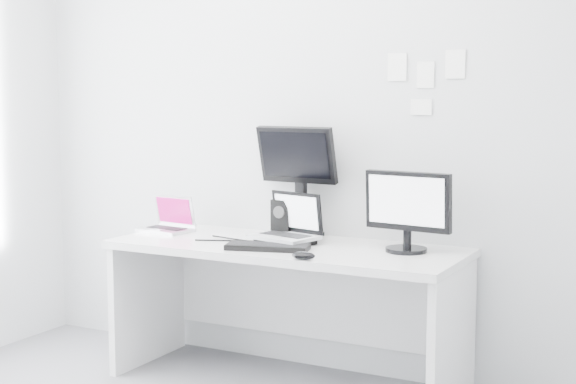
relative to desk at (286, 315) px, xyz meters
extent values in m
plane|color=silver|center=(0.00, 0.35, 0.99)|extent=(3.60, 0.00, 3.60)
cube|color=silver|center=(0.00, 0.00, 0.00)|extent=(1.80, 0.70, 0.73)
cube|color=silver|center=(-0.78, 0.05, 0.47)|extent=(0.30, 0.24, 0.21)
cube|color=black|center=(-0.10, 0.16, 0.47)|extent=(0.11, 0.11, 0.21)
cube|color=#ACAFB3|center=(-0.02, 0.01, 0.50)|extent=(0.37, 0.31, 0.27)
cube|color=black|center=(-0.06, 0.26, 0.67)|extent=(0.45, 0.19, 0.60)
cube|color=black|center=(0.60, 0.09, 0.57)|extent=(0.46, 0.25, 0.40)
cube|color=black|center=(-0.01, -0.17, 0.38)|extent=(0.43, 0.24, 0.03)
ellipsoid|color=black|center=(0.25, -0.31, 0.38)|extent=(0.12, 0.09, 0.04)
cube|color=white|center=(0.45, 0.34, 1.26)|extent=(0.10, 0.00, 0.14)
cube|color=white|center=(0.60, 0.34, 1.22)|extent=(0.09, 0.00, 0.13)
cube|color=white|center=(0.75, 0.34, 1.26)|extent=(0.10, 0.00, 0.14)
cube|color=white|center=(0.58, 0.34, 1.05)|extent=(0.11, 0.00, 0.08)
camera|label=1|loc=(1.99, -3.77, 1.13)|focal=53.46mm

